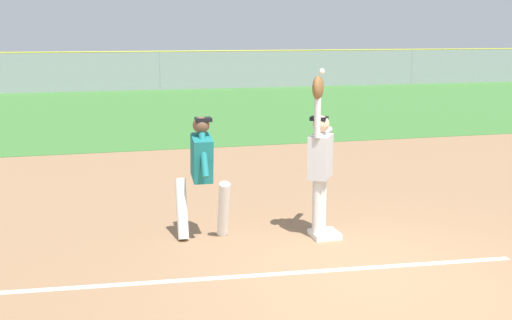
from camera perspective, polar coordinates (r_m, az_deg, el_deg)
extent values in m
plane|color=#936D4C|center=(7.45, 10.62, -10.80)|extent=(74.35, 74.35, 0.00)
cube|color=#3D7533|center=(23.17, -6.92, 4.74)|extent=(55.01, 15.94, 0.01)
cube|color=white|center=(7.47, -21.45, -11.33)|extent=(11.97, 1.04, 0.01)
cube|color=white|center=(8.76, 6.40, -6.88)|extent=(0.39, 0.39, 0.08)
cylinder|color=silver|center=(8.78, 6.07, -4.19)|extent=(0.21, 0.21, 0.85)
cylinder|color=silver|center=(8.60, 5.75, -4.54)|extent=(0.21, 0.21, 0.85)
cube|color=#B7B7B7|center=(8.52, 6.02, 0.33)|extent=(0.46, 0.51, 0.60)
sphere|color=#DBAD84|center=(8.44, 6.08, 3.36)|extent=(0.32, 0.32, 0.23)
cube|color=black|center=(8.43, 5.89, 3.87)|extent=(0.29, 0.29, 0.05)
cylinder|color=#B7B7B7|center=(8.20, 5.74, 4.22)|extent=(0.12, 0.12, 0.62)
cylinder|color=#B7B7B7|center=(8.67, 6.40, 2.54)|extent=(0.42, 0.56, 0.09)
ellipsoid|color=brown|center=(8.16, 5.79, 6.72)|extent=(0.27, 0.31, 0.32)
cylinder|color=white|center=(8.54, -3.05, -4.60)|extent=(0.16, 0.44, 0.85)
cylinder|color=white|center=(8.62, -6.91, -4.51)|extent=(0.16, 0.44, 0.85)
cube|color=#197272|center=(8.40, -5.08, 0.19)|extent=(0.28, 0.53, 0.66)
sphere|color=brown|center=(8.32, -5.13, 3.26)|extent=(0.24, 0.24, 0.23)
cube|color=black|center=(8.32, -4.93, 3.78)|extent=(0.23, 0.21, 0.05)
cylinder|color=#197272|center=(8.60, -5.28, 1.02)|extent=(0.10, 0.40, 0.58)
cylinder|color=#197272|center=(8.17, -4.88, 0.45)|extent=(0.10, 0.40, 0.58)
sphere|color=white|center=(8.17, 6.16, 8.22)|extent=(0.07, 0.07, 0.07)
cube|color=#93999E|center=(30.97, -8.94, 8.18)|extent=(55.01, 0.06, 1.86)
cylinder|color=yellow|center=(30.93, -8.99, 9.95)|extent=(55.01, 0.06, 0.06)
cylinder|color=gray|center=(30.97, -8.94, 8.18)|extent=(0.08, 0.08, 1.86)
cylinder|color=gray|center=(35.08, 14.28, 8.37)|extent=(0.08, 0.08, 1.86)
cube|color=black|center=(33.68, -20.78, 7.23)|extent=(4.51, 2.17, 0.55)
cube|color=#2D333D|center=(33.65, -20.84, 8.04)|extent=(2.30, 1.88, 0.40)
cylinder|color=black|center=(34.42, -18.09, 7.04)|extent=(0.61, 0.26, 0.60)
cylinder|color=black|center=(32.55, -18.49, 6.77)|extent=(0.61, 0.26, 0.60)
cube|color=#23389E|center=(33.60, -11.72, 7.74)|extent=(4.53, 2.21, 0.55)
cube|color=#2D333D|center=(33.57, -11.76, 8.55)|extent=(2.32, 1.90, 0.40)
cylinder|color=black|center=(34.56, -9.25, 7.49)|extent=(0.61, 0.26, 0.60)
cylinder|color=black|center=(32.67, -9.18, 7.24)|extent=(0.61, 0.26, 0.60)
cylinder|color=black|center=(34.63, -14.09, 7.29)|extent=(0.61, 0.26, 0.60)
cylinder|color=black|center=(32.74, -14.29, 7.04)|extent=(0.61, 0.26, 0.60)
cube|color=tan|center=(34.18, -2.28, 8.04)|extent=(4.48, 2.08, 0.55)
cube|color=#2D333D|center=(34.16, -2.29, 8.84)|extent=(2.27, 1.84, 0.40)
cylinder|color=black|center=(35.50, -0.38, 7.75)|extent=(0.61, 0.24, 0.60)
cylinder|color=black|center=(33.69, 0.54, 7.53)|extent=(0.61, 0.24, 0.60)
cylinder|color=black|center=(34.80, -5.01, 7.62)|extent=(0.61, 0.24, 0.60)
cylinder|color=black|center=(32.94, -4.32, 7.40)|extent=(0.61, 0.24, 0.60)
cube|color=white|center=(35.75, 5.83, 8.16)|extent=(4.52, 2.20, 0.55)
cube|color=#2D333D|center=(35.73, 5.84, 8.92)|extent=(2.32, 1.90, 0.40)
cylinder|color=black|center=(37.10, 7.58, 7.82)|extent=(0.61, 0.26, 0.60)
cylinder|color=black|center=(35.31, 8.53, 7.60)|extent=(0.61, 0.26, 0.60)
cylinder|color=black|center=(36.32, 3.18, 7.82)|extent=(0.61, 0.26, 0.60)
cylinder|color=black|center=(34.48, 3.93, 7.60)|extent=(0.61, 0.26, 0.60)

